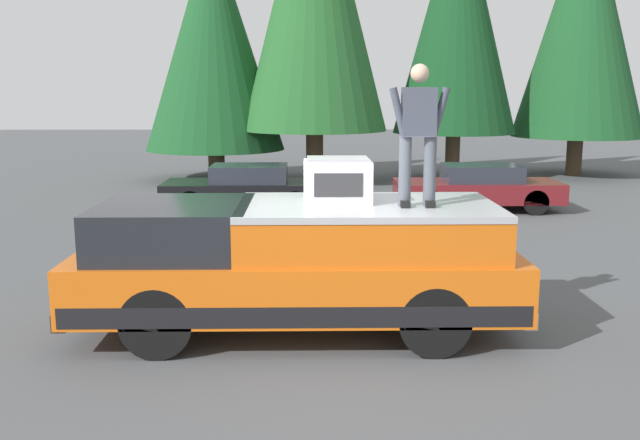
{
  "coord_description": "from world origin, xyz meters",
  "views": [
    {
      "loc": [
        -8.26,
        0.18,
        3.06
      ],
      "look_at": [
        0.9,
        0.03,
        1.35
      ],
      "focal_mm": 39.77,
      "sensor_mm": 36.0,
      "label": 1
    }
  ],
  "objects_px": {
    "compressor_unit": "(337,180)",
    "parked_car_maroon": "(478,188)",
    "person_on_truck_bed": "(418,131)",
    "parked_car_black": "(247,188)",
    "pickup_truck": "(297,265)"
  },
  "relations": [
    {
      "from": "compressor_unit",
      "to": "parked_car_maroon",
      "type": "height_order",
      "value": "compressor_unit"
    },
    {
      "from": "compressor_unit",
      "to": "person_on_truck_bed",
      "type": "xyz_separation_m",
      "value": [
        -0.31,
        -0.95,
        0.62
      ]
    },
    {
      "from": "person_on_truck_bed",
      "to": "parked_car_maroon",
      "type": "relative_size",
      "value": 0.41
    },
    {
      "from": "parked_car_black",
      "to": "person_on_truck_bed",
      "type": "bearing_deg",
      "value": -162.74
    },
    {
      "from": "pickup_truck",
      "to": "person_on_truck_bed",
      "type": "relative_size",
      "value": 3.28
    },
    {
      "from": "compressor_unit",
      "to": "person_on_truck_bed",
      "type": "distance_m",
      "value": 1.18
    },
    {
      "from": "pickup_truck",
      "to": "person_on_truck_bed",
      "type": "bearing_deg",
      "value": -98.08
    },
    {
      "from": "compressor_unit",
      "to": "person_on_truck_bed",
      "type": "height_order",
      "value": "person_on_truck_bed"
    },
    {
      "from": "person_on_truck_bed",
      "to": "parked_car_black",
      "type": "distance_m",
      "value": 9.88
    },
    {
      "from": "compressor_unit",
      "to": "person_on_truck_bed",
      "type": "relative_size",
      "value": 0.5
    },
    {
      "from": "parked_car_maroon",
      "to": "parked_car_black",
      "type": "bearing_deg",
      "value": 89.86
    },
    {
      "from": "parked_car_maroon",
      "to": "parked_car_black",
      "type": "height_order",
      "value": "same"
    },
    {
      "from": "pickup_truck",
      "to": "parked_car_maroon",
      "type": "distance_m",
      "value": 10.06
    },
    {
      "from": "pickup_truck",
      "to": "compressor_unit",
      "type": "relative_size",
      "value": 6.6
    },
    {
      "from": "pickup_truck",
      "to": "compressor_unit",
      "type": "height_order",
      "value": "compressor_unit"
    }
  ]
}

